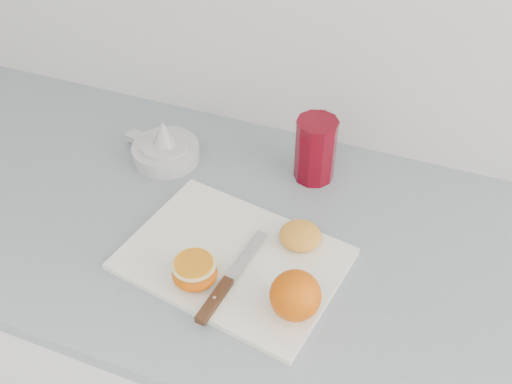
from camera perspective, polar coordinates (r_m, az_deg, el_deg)
counter at (r=1.36m, az=-0.51°, el=-16.74°), size 2.61×0.64×0.89m
cutting_board at (r=0.95m, az=-2.32°, el=-6.71°), size 0.38×0.30×0.01m
whole_orange at (r=0.85m, az=3.95°, el=-10.28°), size 0.08×0.08×0.08m
half_orange at (r=0.90m, az=-6.15°, el=-7.94°), size 0.07×0.07×0.04m
squeezed_shell at (r=0.96m, az=4.45°, el=-4.33°), size 0.07×0.07×0.03m
paring_knife at (r=0.90m, az=-3.56°, el=-9.92°), size 0.04×0.21×0.01m
citrus_juicer at (r=1.15m, az=-9.08°, el=4.29°), size 0.17×0.13×0.09m
red_tumbler at (r=1.08m, az=5.95°, el=4.03°), size 0.08×0.08×0.13m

